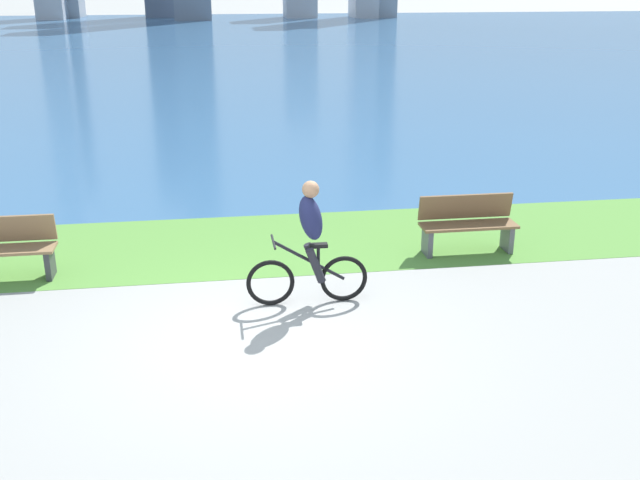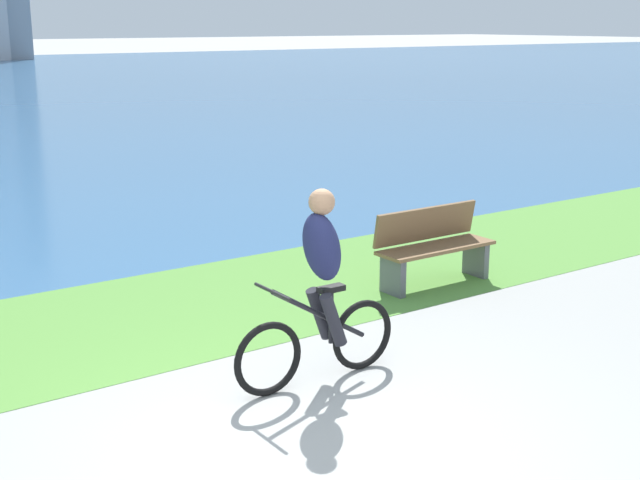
{
  "view_description": "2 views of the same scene",
  "coord_description": "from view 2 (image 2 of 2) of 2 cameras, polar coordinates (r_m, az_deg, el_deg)",
  "views": [
    {
      "loc": [
        -0.4,
        -7.84,
        4.12
      ],
      "look_at": [
        0.92,
        1.06,
        0.84
      ],
      "focal_mm": 41.1,
      "sensor_mm": 36.0,
      "label": 1
    },
    {
      "loc": [
        -3.15,
        -4.63,
        2.99
      ],
      "look_at": [
        1.04,
        1.35,
        1.13
      ],
      "focal_mm": 48.05,
      "sensor_mm": 36.0,
      "label": 2
    }
  ],
  "objects": [
    {
      "name": "bench_far_along_path",
      "position": [
        10.05,
        7.53,
        -0.43
      ],
      "size": [
        1.5,
        0.47,
        0.9
      ],
      "color": "brown",
      "rests_on": "ground"
    },
    {
      "name": "grass_strip_bayside",
      "position": [
        9.07,
        -12.73,
        -5.26
      ],
      "size": [
        120.0,
        2.91,
        0.01
      ],
      "primitive_type": "cube",
      "color": "#59933D",
      "rests_on": "ground"
    },
    {
      "name": "cyclist_lead",
      "position": [
        7.16,
        0.02,
        -3.19
      ],
      "size": [
        1.61,
        0.52,
        1.68
      ],
      "color": "black",
      "rests_on": "ground"
    },
    {
      "name": "ground_plane",
      "position": [
        6.35,
        -0.71,
        -13.79
      ],
      "size": [
        300.0,
        300.0,
        0.0
      ],
      "primitive_type": "plane",
      "color": "#9E9E99"
    }
  ]
}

